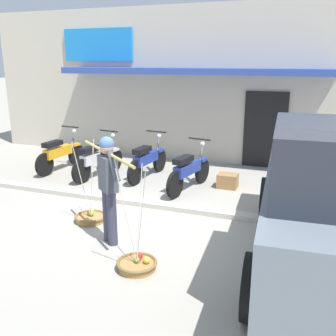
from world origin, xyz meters
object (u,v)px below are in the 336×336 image
(fruit_basket_right_side, at_px, (91,217))
(motorcycle_second_in_row, at_px, (97,159))
(fruit_vendor, at_px, (108,183))
(motorcycle_nearest_shop, at_px, (60,153))
(motorcycle_third_in_row, at_px, (147,160))
(wooden_crate, at_px, (228,181))
(motorcycle_end_of_row, at_px, (189,171))
(fruit_basket_left_side, at_px, (137,264))

(fruit_basket_right_side, distance_m, motorcycle_second_in_row, 2.73)
(fruit_vendor, height_order, motorcycle_nearest_shop, fruit_vendor)
(motorcycle_second_in_row, distance_m, motorcycle_third_in_row, 1.22)
(motorcycle_second_in_row, relative_size, wooden_crate, 4.11)
(fruit_vendor, distance_m, motorcycle_end_of_row, 2.89)
(motorcycle_second_in_row, height_order, motorcycle_end_of_row, same)
(motorcycle_nearest_shop, relative_size, motorcycle_second_in_row, 1.01)
(fruit_basket_right_side, xyz_separation_m, motorcycle_second_in_row, (-1.25, 2.39, 0.37))
(motorcycle_third_in_row, relative_size, wooden_crate, 4.13)
(fruit_basket_left_side, bearing_deg, fruit_basket_right_side, 140.88)
(motorcycle_second_in_row, xyz_separation_m, motorcycle_end_of_row, (2.38, -0.18, 0.00))
(fruit_basket_right_side, bearing_deg, motorcycle_third_in_row, 91.63)
(fruit_vendor, xyz_separation_m, motorcycle_second_in_row, (-1.98, 2.99, -0.53))
(motorcycle_third_in_row, bearing_deg, fruit_basket_left_side, -68.57)
(fruit_basket_left_side, height_order, motorcycle_end_of_row, fruit_basket_left_side)
(wooden_crate, bearing_deg, fruit_vendor, -109.58)
(motorcycle_third_in_row, relative_size, motorcycle_end_of_row, 1.01)
(fruit_vendor, distance_m, motorcycle_nearest_shop, 4.54)
(motorcycle_nearest_shop, bearing_deg, motorcycle_second_in_row, -8.65)
(motorcycle_end_of_row, bearing_deg, motorcycle_second_in_row, 175.71)
(motorcycle_nearest_shop, bearing_deg, motorcycle_end_of_row, -5.78)
(fruit_vendor, height_order, fruit_basket_right_side, fruit_vendor)
(fruit_vendor, relative_size, fruit_basket_right_side, 1.17)
(fruit_basket_right_side, distance_m, motorcycle_nearest_shop, 3.59)
(fruit_vendor, bearing_deg, wooden_crate, 70.42)
(fruit_basket_right_side, height_order, wooden_crate, fruit_basket_right_side)
(fruit_basket_right_side, relative_size, motorcycle_third_in_row, 0.80)
(fruit_basket_left_side, height_order, motorcycle_nearest_shop, fruit_basket_left_side)
(motorcycle_third_in_row, distance_m, wooden_crate, 2.00)
(fruit_vendor, xyz_separation_m, wooden_crate, (1.17, 3.29, -0.82))
(motorcycle_nearest_shop, bearing_deg, fruit_basket_right_side, -46.22)
(fruit_vendor, xyz_separation_m, motorcycle_third_in_row, (-0.81, 3.33, -0.53))
(motorcycle_third_in_row, height_order, wooden_crate, motorcycle_third_in_row)
(motorcycle_nearest_shop, xyz_separation_m, wooden_crate, (4.37, 0.12, -0.29))
(fruit_basket_left_side, bearing_deg, motorcycle_second_in_row, 127.12)
(motorcycle_second_in_row, distance_m, motorcycle_end_of_row, 2.39)
(motorcycle_third_in_row, bearing_deg, fruit_vendor, -76.36)
(fruit_basket_left_side, xyz_separation_m, fruit_basket_right_side, (-1.46, 1.19, 0.00))
(fruit_vendor, bearing_deg, motorcycle_second_in_row, 123.50)
(fruit_vendor, xyz_separation_m, motorcycle_end_of_row, (0.40, 2.81, -0.53))
(motorcycle_nearest_shop, distance_m, motorcycle_second_in_row, 1.24)
(motorcycle_end_of_row, bearing_deg, fruit_vendor, -98.13)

